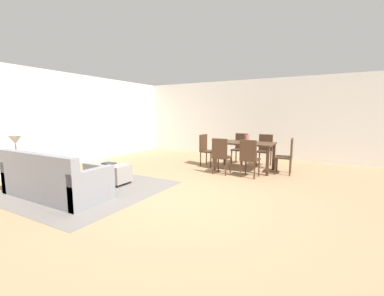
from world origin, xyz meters
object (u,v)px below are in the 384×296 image
at_px(ottoman_table, 108,172).
at_px(dining_table, 245,146).
at_px(table_lamp, 15,141).
at_px(dining_chair_far_left, 240,147).
at_px(dining_chair_head_east, 287,154).
at_px(dining_chair_near_right, 249,156).
at_px(dining_chair_far_right, 265,148).
at_px(vase_centerpiece, 247,139).
at_px(couch, 54,181).
at_px(book_on_ottoman, 109,163).
at_px(dining_chair_near_left, 221,154).
at_px(dining_chair_head_west, 206,148).
at_px(side_table, 18,165).

relative_size(ottoman_table, dining_table, 0.69).
xyz_separation_m(ottoman_table, table_lamp, (-1.48, -1.09, 0.72)).
distance_m(dining_chair_far_left, dining_chair_head_east, 1.71).
bearing_deg(dining_chair_near_right, dining_chair_head_east, 46.83).
distance_m(dining_table, dining_chair_far_right, 0.91).
distance_m(ottoman_table, vase_centerpiece, 3.64).
distance_m(couch, dining_chair_far_left, 5.15).
distance_m(dining_chair_head_east, book_on_ottoman, 4.31).
relative_size(dining_chair_near_left, dining_chair_near_right, 1.00).
xyz_separation_m(dining_chair_head_west, vase_centerpiece, (1.23, -0.03, 0.34)).
bearing_deg(dining_table, dining_chair_far_left, 115.17).
distance_m(dining_chair_near_left, vase_centerpiece, 0.95).
bearing_deg(couch, dining_chair_near_left, 57.01).
bearing_deg(dining_chair_far_left, table_lamp, -125.70).
xyz_separation_m(dining_table, dining_chair_near_right, (0.36, -0.79, -0.14)).
distance_m(dining_table, dining_chair_near_right, 0.88).
height_order(dining_chair_near_left, dining_chair_near_right, same).
height_order(dining_chair_head_east, dining_chair_head_west, same).
height_order(dining_table, dining_chair_head_east, dining_chair_head_east).
relative_size(dining_chair_far_left, dining_chair_far_right, 1.00).
distance_m(side_table, dining_chair_head_east, 6.19).
bearing_deg(couch, table_lamp, 176.84).
relative_size(couch, vase_centerpiece, 10.47).
xyz_separation_m(couch, dining_chair_near_left, (2.02, 3.11, 0.23)).
bearing_deg(dining_chair_near_right, dining_chair_far_right, 90.19).
xyz_separation_m(dining_chair_near_right, dining_chair_far_right, (-0.01, 1.61, 0.00)).
xyz_separation_m(couch, book_on_ottoman, (0.18, 1.16, 0.15)).
xyz_separation_m(dining_table, dining_chair_far_right, (0.35, 0.83, -0.14)).
bearing_deg(couch, ottoman_table, 84.34).
height_order(side_table, dining_chair_near_right, dining_chair_near_right).
xyz_separation_m(couch, dining_table, (2.38, 3.91, 0.37)).
height_order(dining_table, dining_chair_far_left, dining_chair_far_left).
bearing_deg(dining_chair_far_right, vase_centerpiece, -108.31).
relative_size(dining_chair_near_left, dining_chair_head_east, 1.00).
bearing_deg(dining_chair_head_west, couch, -107.32).
bearing_deg(dining_chair_head_west, vase_centerpiece, -1.40).
relative_size(ottoman_table, vase_centerpiece, 5.22).
height_order(side_table, dining_chair_near_left, dining_chair_near_left).
distance_m(table_lamp, dining_table, 5.37).
bearing_deg(vase_centerpiece, dining_chair_far_left, 118.29).
xyz_separation_m(ottoman_table, dining_chair_near_right, (2.63, 1.96, 0.28)).
bearing_deg(dining_chair_near_right, couch, -131.25).
xyz_separation_m(dining_chair_far_right, vase_centerpiece, (-0.28, -0.85, 0.34)).
distance_m(dining_chair_head_west, vase_centerpiece, 1.28).
bearing_deg(dining_chair_head_east, dining_table, -179.50).
xyz_separation_m(dining_table, dining_chair_near_left, (-0.36, -0.80, -0.14)).
xyz_separation_m(side_table, table_lamp, (0.00, 0.00, 0.53)).
bearing_deg(table_lamp, dining_chair_near_right, 36.59).
bearing_deg(dining_table, dining_chair_near_right, -65.40).
bearing_deg(dining_chair_far_right, ottoman_table, -126.28).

